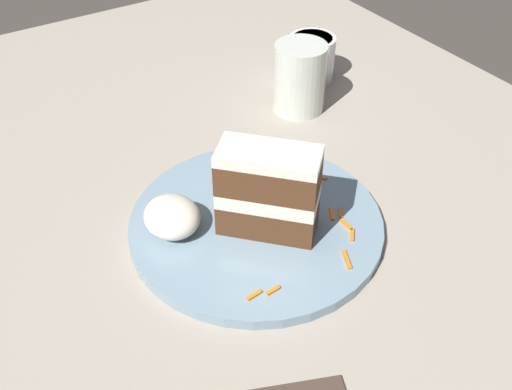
% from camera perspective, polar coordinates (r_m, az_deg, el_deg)
% --- Properties ---
extents(ground_plane, '(6.00, 6.00, 0.00)m').
position_cam_1_polar(ground_plane, '(0.72, -3.64, -4.50)').
color(ground_plane, '#38332D').
rests_on(ground_plane, ground).
extents(dining_table, '(1.30, 1.11, 0.03)m').
position_cam_1_polar(dining_table, '(0.71, -3.68, -3.68)').
color(dining_table, gray).
rests_on(dining_table, ground).
extents(plate, '(0.29, 0.29, 0.01)m').
position_cam_1_polar(plate, '(0.69, 0.00, -2.76)').
color(plate, gray).
rests_on(plate, dining_table).
extents(cake_slice, '(0.11, 0.11, 0.10)m').
position_cam_1_polar(cake_slice, '(0.64, 1.18, 0.38)').
color(cake_slice, '#4C2D19').
rests_on(cake_slice, plate).
extents(cream_dollop, '(0.07, 0.06, 0.04)m').
position_cam_1_polar(cream_dollop, '(0.67, -8.00, -2.05)').
color(cream_dollop, silver).
rests_on(cream_dollop, plate).
extents(orange_garnish, '(0.05, 0.05, 0.00)m').
position_cam_1_polar(orange_garnish, '(0.75, 2.57, 2.42)').
color(orange_garnish, orange).
rests_on(orange_garnish, plate).
extents(carrot_shreds_scatter, '(0.16, 0.18, 0.00)m').
position_cam_1_polar(carrot_shreds_scatter, '(0.67, 5.97, -3.16)').
color(carrot_shreds_scatter, orange).
rests_on(carrot_shreds_scatter, plate).
extents(drinking_glass, '(0.08, 0.08, 0.10)m').
position_cam_1_polar(drinking_glass, '(0.88, 4.16, 10.69)').
color(drinking_glass, beige).
rests_on(drinking_glass, dining_table).
extents(coffee_mug, '(0.07, 0.07, 0.07)m').
position_cam_1_polar(coffee_mug, '(0.96, 5.30, 12.96)').
color(coffee_mug, white).
rests_on(coffee_mug, dining_table).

